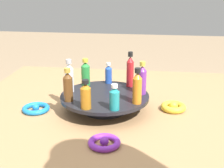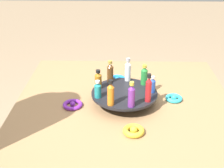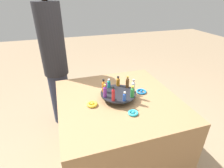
# 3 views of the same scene
# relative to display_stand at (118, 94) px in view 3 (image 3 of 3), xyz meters

# --- Properties ---
(ground_plane) EXTENTS (12.00, 12.00, 0.00)m
(ground_plane) POSITION_rel_display_stand_xyz_m (0.00, 0.00, -0.80)
(ground_plane) COLOR #997F60
(party_table) EXTENTS (1.09, 1.09, 0.76)m
(party_table) POSITION_rel_display_stand_xyz_m (0.00, 0.00, -0.42)
(party_table) COLOR #9E754C
(party_table) RESTS_ON ground_plane
(display_stand) EXTENTS (0.33, 0.33, 0.06)m
(display_stand) POSITION_rel_display_stand_xyz_m (0.00, 0.00, 0.00)
(display_stand) COLOR black
(display_stand) RESTS_ON party_table
(bottle_clear) EXTENTS (0.03, 0.03, 0.12)m
(bottle_clear) POSITION_rel_display_stand_xyz_m (0.02, 0.14, 0.07)
(bottle_clear) COLOR silver
(bottle_clear) RESTS_ON display_stand
(bottle_brown) EXTENTS (0.03, 0.03, 0.12)m
(bottle_brown) POSITION_rel_display_stand_xyz_m (-0.07, 0.12, 0.07)
(bottle_brown) COLOR brown
(bottle_brown) RESTS_ON display_stand
(bottle_amber) EXTENTS (0.03, 0.03, 0.10)m
(bottle_amber) POSITION_rel_display_stand_xyz_m (-0.13, 0.04, 0.06)
(bottle_amber) COLOR #AD6B19
(bottle_amber) RESTS_ON display_stand
(bottle_teal) EXTENTS (0.03, 0.03, 0.09)m
(bottle_teal) POSITION_rel_display_stand_xyz_m (-0.13, -0.05, 0.06)
(bottle_teal) COLOR teal
(bottle_teal) RESTS_ON display_stand
(bottle_orange) EXTENTS (0.03, 0.03, 0.12)m
(bottle_orange) POSITION_rel_display_stand_xyz_m (-0.06, -0.12, 0.07)
(bottle_orange) COLOR orange
(bottle_orange) RESTS_ON display_stand
(bottle_purple) EXTENTS (0.03, 0.03, 0.12)m
(bottle_purple) POSITION_rel_display_stand_xyz_m (0.03, -0.13, 0.07)
(bottle_purple) COLOR #702D93
(bottle_purple) RESTS_ON display_stand
(bottle_red) EXTENTS (0.03, 0.03, 0.14)m
(bottle_red) POSITION_rel_display_stand_xyz_m (0.11, -0.08, 0.08)
(bottle_red) COLOR #B21E23
(bottle_red) RESTS_ON display_stand
(bottle_blue) EXTENTS (0.03, 0.03, 0.08)m
(bottle_blue) POSITION_rel_display_stand_xyz_m (0.14, 0.01, 0.06)
(bottle_blue) COLOR #234CAD
(bottle_blue) RESTS_ON display_stand
(bottle_green) EXTENTS (0.03, 0.03, 0.11)m
(bottle_green) POSITION_rel_display_stand_xyz_m (0.10, 0.09, 0.07)
(bottle_green) COLOR #288438
(bottle_green) RESTS_ON display_stand
(ribbon_bow_purple) EXTENTS (0.10, 0.10, 0.03)m
(ribbon_bow_purple) POSITION_rel_display_stand_xyz_m (-0.25, -0.04, -0.03)
(ribbon_bow_purple) COLOR purple
(ribbon_bow_purple) RESTS_ON party_table
(ribbon_bow_gold) EXTENTS (0.09, 0.09, 0.03)m
(ribbon_bow_gold) POSITION_rel_display_stand_xyz_m (0.04, -0.25, -0.03)
(ribbon_bow_gold) COLOR gold
(ribbon_bow_gold) RESTS_ON party_table
(ribbon_bow_teal) EXTENTS (0.09, 0.09, 0.03)m
(ribbon_bow_teal) POSITION_rel_display_stand_xyz_m (0.25, 0.04, -0.03)
(ribbon_bow_teal) COLOR #2DB7CC
(ribbon_bow_teal) RESTS_ON party_table
(ribbon_bow_blue) EXTENTS (0.10, 0.10, 0.03)m
(ribbon_bow_blue) POSITION_rel_display_stand_xyz_m (-0.04, 0.25, -0.04)
(ribbon_bow_blue) COLOR blue
(ribbon_bow_blue) RESTS_ON party_table
(person_figure) EXTENTS (0.29, 0.29, 1.72)m
(person_figure) POSITION_rel_display_stand_xyz_m (-0.84, -0.53, 0.07)
(person_figure) COLOR #282D42
(person_figure) RESTS_ON ground_plane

